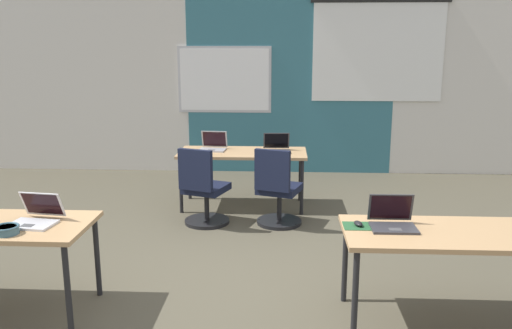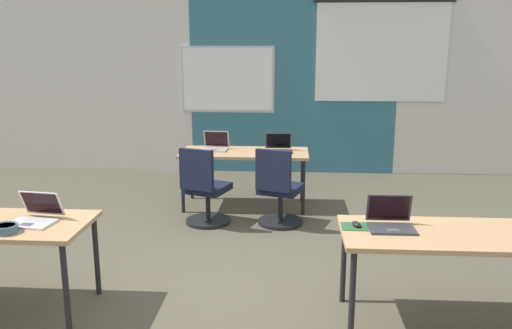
# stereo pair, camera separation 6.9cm
# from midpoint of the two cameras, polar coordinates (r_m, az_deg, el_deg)

# --- Properties ---
(ground_plane) EXTENTS (24.00, 24.00, 0.00)m
(ground_plane) POSITION_cam_midpoint_polar(r_m,az_deg,el_deg) (4.73, -3.15, -12.58)
(ground_plane) COLOR #4C4738
(back_wall_assembly) EXTENTS (10.00, 0.27, 2.80)m
(back_wall_assembly) POSITION_cam_midpoint_polar(r_m,az_deg,el_deg) (8.47, 0.36, 8.73)
(back_wall_assembly) COLOR silver
(back_wall_assembly) RESTS_ON ground
(desk_near_right) EXTENTS (1.60, 0.70, 0.72)m
(desk_near_right) POSITION_cam_midpoint_polar(r_m,az_deg,el_deg) (4.07, 21.10, -7.72)
(desk_near_right) COLOR tan
(desk_near_right) RESTS_ON ground
(desk_far_center) EXTENTS (1.60, 0.70, 0.72)m
(desk_far_center) POSITION_cam_midpoint_polar(r_m,az_deg,el_deg) (6.60, -0.96, 0.92)
(desk_far_center) COLOR tan
(desk_far_center) RESTS_ON ground
(laptop_near_left_inner) EXTENTS (0.37, 0.36, 0.22)m
(laptop_near_left_inner) POSITION_cam_midpoint_polar(r_m,az_deg,el_deg) (4.31, -22.53, -5.21)
(laptop_near_left_inner) COLOR silver
(laptop_near_left_inner) RESTS_ON desk_near_left
(laptop_near_right_inner) EXTENTS (0.33, 0.29, 0.23)m
(laptop_near_right_inner) POSITION_cam_midpoint_polar(r_m,az_deg,el_deg) (3.99, 14.94, -6.00)
(laptop_near_right_inner) COLOR #333338
(laptop_near_right_inner) RESTS_ON desk_near_right
(mousepad_near_right_inner) EXTENTS (0.22, 0.19, 0.00)m
(mousepad_near_right_inner) POSITION_cam_midpoint_polar(r_m,az_deg,el_deg) (3.97, 11.35, -6.64)
(mousepad_near_right_inner) COLOR #23512D
(mousepad_near_right_inner) RESTS_ON desk_near_right
(mouse_near_right_inner) EXTENTS (0.08, 0.11, 0.03)m
(mouse_near_right_inner) POSITION_cam_midpoint_polar(r_m,az_deg,el_deg) (3.97, 11.36, -6.38)
(mouse_near_right_inner) COLOR black
(mouse_near_right_inner) RESTS_ON mousepad_near_right_inner
(laptop_far_left) EXTENTS (0.35, 0.32, 0.23)m
(laptop_far_left) POSITION_cam_midpoint_polar(r_m,az_deg,el_deg) (6.70, -4.21, 2.03)
(laptop_far_left) COLOR #9E9EA3
(laptop_far_left) RESTS_ON desk_far_center
(chair_far_left) EXTENTS (0.56, 0.61, 0.92)m
(chair_far_left) POSITION_cam_midpoint_polar(r_m,az_deg,el_deg) (6.02, -5.28, -3.12)
(chair_far_left) COLOR black
(chair_far_left) RESTS_ON ground
(laptop_far_right) EXTENTS (0.35, 0.33, 0.23)m
(laptop_far_right) POSITION_cam_midpoint_polar(r_m,az_deg,el_deg) (6.58, 2.77, 1.84)
(laptop_far_right) COLOR #333338
(laptop_far_right) RESTS_ON desk_far_center
(chair_far_right) EXTENTS (0.56, 0.61, 0.92)m
(chair_far_right) POSITION_cam_midpoint_polar(r_m,az_deg,el_deg) (5.97, 2.80, -3.21)
(chair_far_right) COLOR black
(chair_far_right) RESTS_ON ground
(snack_bowl) EXTENTS (0.18, 0.18, 0.06)m
(snack_bowl) POSITION_cam_midpoint_polar(r_m,az_deg,el_deg) (4.16, -25.19, -6.29)
(snack_bowl) COLOR #3D6070
(snack_bowl) RESTS_ON desk_near_left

